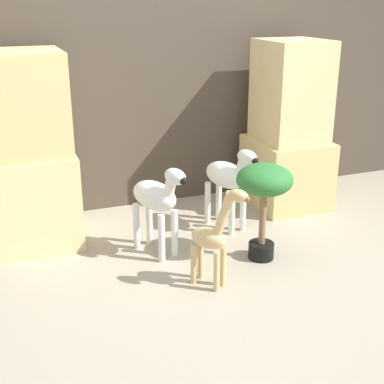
{
  "coord_description": "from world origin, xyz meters",
  "views": [
    {
      "loc": [
        -1.24,
        -2.54,
        1.65
      ],
      "look_at": [
        0.03,
        0.73,
        0.36
      ],
      "focal_mm": 50.0,
      "sensor_mm": 36.0,
      "label": 1
    }
  ],
  "objects_px": {
    "zebra_right": "(228,177)",
    "giraffe_figurine": "(214,236)",
    "zebra_left": "(157,198)",
    "potted_palm_front": "(264,188)"
  },
  "relations": [
    {
      "from": "zebra_right",
      "to": "giraffe_figurine",
      "type": "xyz_separation_m",
      "value": [
        -0.44,
        -0.75,
        -0.07
      ]
    },
    {
      "from": "zebra_right",
      "to": "zebra_left",
      "type": "distance_m",
      "value": 0.66
    },
    {
      "from": "giraffe_figurine",
      "to": "potted_palm_front",
      "type": "relative_size",
      "value": 1.0
    },
    {
      "from": "zebra_left",
      "to": "zebra_right",
      "type": "bearing_deg",
      "value": 19.89
    },
    {
      "from": "zebra_left",
      "to": "potted_palm_front",
      "type": "height_order",
      "value": "potted_palm_front"
    },
    {
      "from": "zebra_right",
      "to": "zebra_left",
      "type": "bearing_deg",
      "value": -160.11
    },
    {
      "from": "giraffe_figurine",
      "to": "potted_palm_front",
      "type": "xyz_separation_m",
      "value": [
        0.44,
        0.22,
        0.17
      ]
    },
    {
      "from": "zebra_left",
      "to": "giraffe_figurine",
      "type": "bearing_deg",
      "value": -71.61
    },
    {
      "from": "giraffe_figurine",
      "to": "zebra_right",
      "type": "bearing_deg",
      "value": 59.58
    },
    {
      "from": "zebra_right",
      "to": "giraffe_figurine",
      "type": "bearing_deg",
      "value": -120.42
    }
  ]
}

